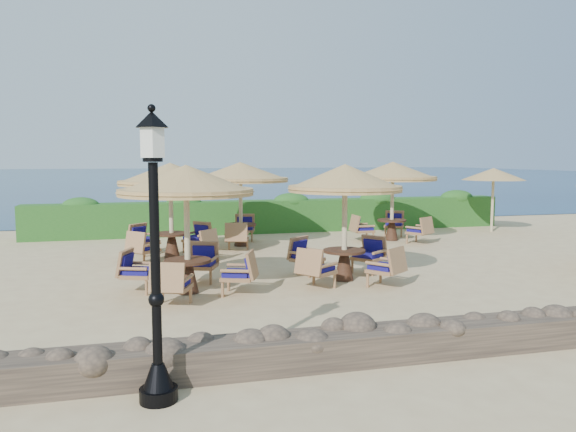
% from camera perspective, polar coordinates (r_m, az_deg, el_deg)
% --- Properties ---
extents(ground, '(120.00, 120.00, 0.00)m').
position_cam_1_polar(ground, '(14.36, 5.80, -5.30)').
color(ground, tan).
rests_on(ground, ground).
extents(sea, '(160.00, 160.00, 0.00)m').
position_cam_1_polar(sea, '(83.39, -11.18, 3.96)').
color(sea, '#0B2347').
rests_on(sea, ground).
extents(hedge, '(18.00, 0.90, 1.20)m').
position_cam_1_polar(hedge, '(21.10, -0.98, -0.00)').
color(hedge, '#1D4E19').
rests_on(hedge, ground).
extents(stone_wall, '(15.00, 0.65, 0.44)m').
position_cam_1_polar(stone_wall, '(8.93, 20.03, -11.20)').
color(stone_wall, brown).
rests_on(stone_wall, ground).
extents(lamp_post, '(0.44, 0.44, 3.31)m').
position_cam_1_polar(lamp_post, '(6.52, -13.31, -5.26)').
color(lamp_post, black).
rests_on(lamp_post, ground).
extents(extra_parasol, '(2.30, 2.30, 2.41)m').
position_cam_1_polar(extra_parasol, '(22.37, 20.16, 4.00)').
color(extra_parasol, beige).
rests_on(extra_parasol, ground).
extents(cafe_set_0, '(2.87, 2.87, 2.65)m').
position_cam_1_polar(cafe_set_0, '(11.62, -10.26, 1.04)').
color(cafe_set_0, beige).
rests_on(cafe_set_0, ground).
extents(cafe_set_1, '(2.67, 2.67, 2.65)m').
position_cam_1_polar(cafe_set_1, '(12.72, 5.79, 1.29)').
color(cafe_set_1, beige).
rests_on(cafe_set_1, ground).
extents(cafe_set_3, '(2.88, 2.88, 2.65)m').
position_cam_1_polar(cafe_set_3, '(15.85, -11.83, 2.39)').
color(cafe_set_3, beige).
rests_on(cafe_set_3, ground).
extents(cafe_set_4, '(3.04, 3.04, 2.65)m').
position_cam_1_polar(cafe_set_4, '(17.70, -4.85, 3.54)').
color(cafe_set_4, beige).
rests_on(cafe_set_4, ground).
extents(cafe_set_5, '(2.95, 2.95, 2.65)m').
position_cam_1_polar(cafe_set_5, '(19.17, 10.57, 3.32)').
color(cafe_set_5, beige).
rests_on(cafe_set_5, ground).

